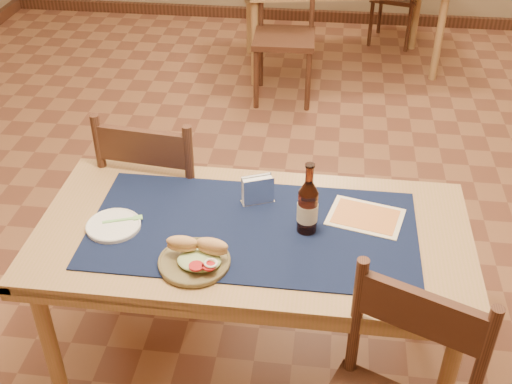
# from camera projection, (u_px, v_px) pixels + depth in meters

# --- Properties ---
(main_table) EXTENTS (1.60, 0.80, 0.75)m
(main_table) POSITION_uv_depth(u_px,v_px,m) (253.00, 247.00, 2.40)
(main_table) COLOR #A6784E
(main_table) RESTS_ON ground
(placemat) EXTENTS (1.20, 0.60, 0.01)m
(placemat) POSITION_uv_depth(u_px,v_px,m) (253.00, 229.00, 2.36)
(placemat) COLOR #0E1435
(placemat) RESTS_ON main_table
(baseboard) EXTENTS (6.00, 7.00, 0.10)m
(baseboard) POSITION_uv_depth(u_px,v_px,m) (272.00, 240.00, 3.41)
(baseboard) COLOR #4A281A
(baseboard) RESTS_ON ground
(chair_main_far) EXTENTS (0.50, 0.50, 0.99)m
(chair_main_far) POSITION_uv_depth(u_px,v_px,m) (164.00, 196.00, 2.94)
(chair_main_far) COLOR #4A281A
(chair_main_far) RESTS_ON ground
(chair_back_near) EXTENTS (0.45, 0.45, 0.95)m
(chair_back_near) POSITION_uv_depth(u_px,v_px,m) (285.00, 33.00, 4.65)
(chair_back_near) COLOR #4A281A
(chair_back_near) RESTS_ON ground
(sandwich_plate) EXTENTS (0.25, 0.25, 0.10)m
(sandwich_plate) POSITION_uv_depth(u_px,v_px,m) (196.00, 258.00, 2.18)
(sandwich_plate) COLOR brown
(sandwich_plate) RESTS_ON placemat
(side_plate) EXTENTS (0.20, 0.20, 0.02)m
(side_plate) POSITION_uv_depth(u_px,v_px,m) (113.00, 225.00, 2.36)
(side_plate) COLOR white
(side_plate) RESTS_ON placemat
(fork) EXTENTS (0.14, 0.07, 0.00)m
(fork) POSITION_uv_depth(u_px,v_px,m) (126.00, 219.00, 2.37)
(fork) COLOR #84D776
(fork) RESTS_ON side_plate
(beer_bottle) EXTENTS (0.08, 0.08, 0.28)m
(beer_bottle) POSITION_uv_depth(u_px,v_px,m) (308.00, 207.00, 2.29)
(beer_bottle) COLOR #491B0D
(beer_bottle) RESTS_ON placemat
(napkin_holder) EXTENTS (0.14, 0.09, 0.11)m
(napkin_holder) POSITION_uv_depth(u_px,v_px,m) (258.00, 191.00, 2.46)
(napkin_holder) COLOR silver
(napkin_holder) RESTS_ON placemat
(menu_card) EXTENTS (0.31, 0.26, 0.01)m
(menu_card) POSITION_uv_depth(u_px,v_px,m) (365.00, 217.00, 2.41)
(menu_card) COLOR beige
(menu_card) RESTS_ON placemat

